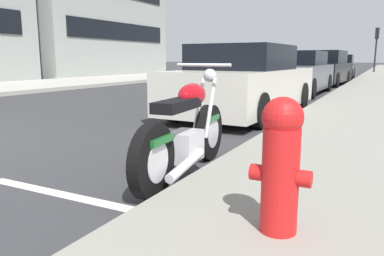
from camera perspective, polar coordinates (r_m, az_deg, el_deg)
sidewalk_far_curb at (r=19.46m, az=-15.72°, el=6.84°), size 120.00×5.00×0.14m
parking_stall_stripe at (r=3.36m, az=-16.34°, el=-10.25°), size 0.12×2.20×0.01m
parked_motorcycle at (r=3.76m, az=-0.87°, el=-0.85°), size 2.01×0.62×1.12m
parked_car_mid_block at (r=8.01m, az=7.99°, el=6.84°), size 4.54×2.01×1.45m
parked_car_behind_motorcycle at (r=13.23m, az=15.38°, el=7.97°), size 4.70×1.93×1.42m
parked_car_near_corner at (r=18.10m, az=19.21°, el=8.48°), size 4.29×2.12×1.53m
parked_car_second_in_row at (r=23.98m, az=21.10°, el=8.54°), size 4.61×2.05×1.40m
crossing_truck at (r=38.81m, az=17.45°, el=9.58°), size 2.35×5.05×1.92m
fire_hydrant at (r=2.27m, az=13.32°, el=-5.04°), size 0.24×0.36×0.82m
traffic_signal_near_corner at (r=33.31m, az=26.23°, el=11.89°), size 0.36×0.28×3.40m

